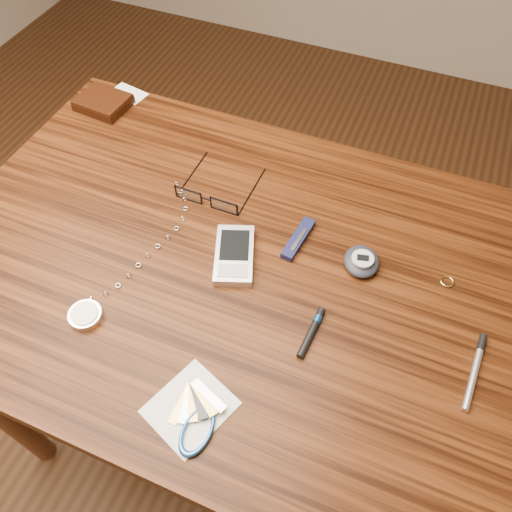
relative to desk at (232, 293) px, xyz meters
The scene contains 12 objects.
ground 0.65m from the desk, ahead, with size 3.80×3.80×0.00m, color #472814.
desk is the anchor object (origin of this frame).
wallet_and_card 0.51m from the desk, 146.87° to the left, with size 0.12×0.14×0.02m.
eyeglasses 0.18m from the desk, 130.33° to the left, with size 0.13×0.13×0.03m.
gold_ring 0.37m from the desk, 15.43° to the left, with size 0.02×0.02×0.00m, color #D6C05C.
pocket_watch 0.26m from the desk, 132.40° to the right, with size 0.08×0.33×0.02m.
pda_phone 0.11m from the desk, 55.82° to the left, with size 0.10×0.13×0.02m.
pedometer 0.25m from the desk, 19.73° to the left, with size 0.07×0.08×0.03m.
notepad_keys 0.29m from the desk, 75.85° to the right, with size 0.13×0.13×0.01m.
pocket_knife 0.16m from the desk, 41.93° to the left, with size 0.03×0.10×0.01m.
silver_pen 0.42m from the desk, ahead, with size 0.02×0.13×0.01m.
black_blue_pen 0.21m from the desk, 23.91° to the right, with size 0.02×0.09×0.01m.
Camera 1 is at (0.23, -0.43, 1.42)m, focal length 35.00 mm.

